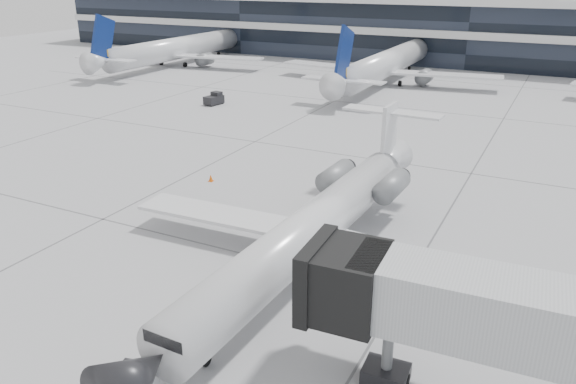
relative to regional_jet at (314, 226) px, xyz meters
The scene contains 7 objects.
ground 5.36m from the regional_jet, 169.99° to the right, with size 220.00×220.00×0.00m, color #98999B.
terminal 81.34m from the regional_jet, 93.37° to the left, with size 170.00×22.00×10.00m, color black.
bg_jet_left 73.60m from the regional_jet, 132.59° to the left, with size 32.00×40.00×9.60m, color silver, non-canonical shape.
bg_jet_center 55.69m from the regional_jet, 103.28° to the left, with size 32.00×40.00×9.60m, color silver, non-canonical shape.
regional_jet is the anchor object (origin of this frame).
traffic_cone 15.11m from the regional_jet, 146.36° to the left, with size 0.48×0.48×0.55m.
far_tug 41.06m from the regional_jet, 131.40° to the left, with size 1.77×2.54×1.48m.
Camera 1 is at (15.93, -24.46, 15.20)m, focal length 35.00 mm.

